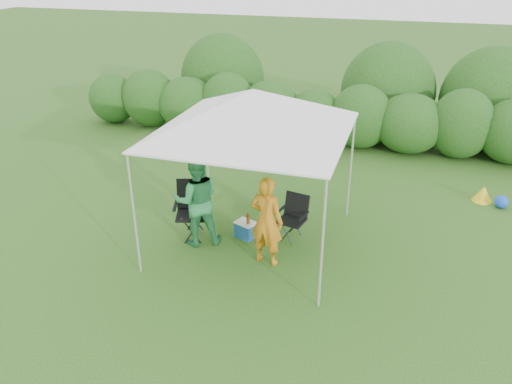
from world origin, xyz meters
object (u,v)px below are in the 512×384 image
(chair_left, at_px, (193,205))
(man, at_px, (267,221))
(chair_right, at_px, (294,214))
(woman, at_px, (197,200))
(cooler, at_px, (246,230))
(canopy, at_px, (253,111))

(chair_left, relative_size, man, 0.66)
(chair_right, height_order, chair_left, chair_left)
(chair_right, relative_size, woman, 0.48)
(chair_right, bearing_deg, chair_left, -153.51)
(cooler, bearing_deg, man, -27.78)
(chair_left, bearing_deg, cooler, -8.78)
(chair_left, height_order, cooler, chair_left)
(canopy, xyz_separation_m, cooler, (-0.18, 0.07, -2.30))
(canopy, xyz_separation_m, chair_left, (-1.14, -0.10, -1.87))
(chair_right, distance_m, woman, 1.80)
(man, xyz_separation_m, woman, (-1.36, 0.25, 0.07))
(canopy, xyz_separation_m, man, (0.42, -0.60, -1.67))
(chair_right, height_order, man, man)
(chair_right, bearing_deg, man, -92.01)
(chair_right, xyz_separation_m, chair_left, (-1.80, -0.47, 0.13))
(chair_left, height_order, man, man)
(canopy, height_order, chair_left, canopy)
(canopy, height_order, chair_right, canopy)
(canopy, bearing_deg, chair_right, 29.25)
(chair_right, xyz_separation_m, cooler, (-0.83, -0.29, -0.31))
(chair_left, bearing_deg, woman, -69.72)
(chair_right, xyz_separation_m, woman, (-1.60, -0.71, 0.39))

